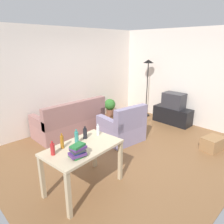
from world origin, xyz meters
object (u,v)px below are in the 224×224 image
object	(u,v)px
potted_plant	(110,106)
bottle_clear	(98,130)
torchiere_lamp	(148,73)
book_stack	(78,151)
desk	(83,153)
armchair	(123,128)
bottle_red	(53,149)
storage_box	(213,144)
bottle_tall	(77,138)
tv	(174,100)
bottle_dark	(85,133)
couch	(71,123)
tv_stand	(172,115)
bottle_amber	(62,142)

from	to	relation	value
potted_plant	bottle_clear	size ratio (longest dim) A/B	2.73
torchiere_lamp	bottle_clear	world-z (taller)	torchiere_lamp
bottle_clear	book_stack	distance (m)	0.76
desk	armchair	world-z (taller)	armchair
bottle_red	potted_plant	bearing A→B (deg)	34.38
storage_box	armchair	bearing A→B (deg)	121.96
desk	book_stack	bearing A→B (deg)	-144.04
desk	bottle_tall	xyz separation A→B (m)	(-0.01, 0.14, 0.21)
tv	armchair	distance (m)	1.98
storage_box	bottle_red	bearing A→B (deg)	162.36
potted_plant	bottle_red	size ratio (longest dim) A/B	2.71
bottle_dark	bottle_clear	bearing A→B (deg)	-13.06
couch	book_stack	size ratio (longest dim) A/B	7.13
potted_plant	bottle_tall	bearing A→B (deg)	-142.25
potted_plant	couch	bearing A→B (deg)	-169.71
tv_stand	potted_plant	distance (m)	1.99
torchiere_lamp	bottle_red	xyz separation A→B (m)	(-4.14, -1.43, -0.56)
bottle_red	book_stack	world-z (taller)	bottle_red
bottle_red	bottle_amber	xyz separation A→B (m)	(0.20, 0.08, 0.01)
tv_stand	potted_plant	world-z (taller)	potted_plant
bottle_red	book_stack	xyz separation A→B (m)	(0.22, -0.30, -0.00)
tv	bottle_dark	world-z (taller)	bottle_dark
desk	book_stack	world-z (taller)	book_stack
couch	tv_stand	world-z (taller)	couch
potted_plant	bottle_red	bearing A→B (deg)	-145.62
tv	potted_plant	bearing A→B (deg)	26.39
couch	bottle_red	xyz separation A→B (m)	(-1.54, -1.92, 0.54)
desk	storage_box	distance (m)	3.05
potted_plant	armchair	size ratio (longest dim) A/B	0.58
tv	bottle_clear	xyz separation A→B (m)	(-3.25, -0.39, 0.15)
storage_box	bottle_red	world-z (taller)	bottle_red
potted_plant	bottle_dark	xyz separation A→B (m)	(-2.60, -2.12, 0.52)
torchiere_lamp	book_stack	xyz separation A→B (m)	(-3.92, -1.73, -0.56)
bottle_red	book_stack	distance (m)	0.37
armchair	storage_box	distance (m)	2.06
armchair	bottle_tall	xyz separation A→B (m)	(-1.77, -0.64, 0.54)
potted_plant	bottle_red	xyz separation A→B (m)	(-3.26, -2.23, 0.52)
bottle_amber	book_stack	distance (m)	0.38
tv	bottle_red	world-z (taller)	bottle_red
tv_stand	couch	bearing A→B (deg)	60.58
torchiere_lamp	bottle_dark	world-z (taller)	torchiere_lamp
torchiere_lamp	storage_box	bearing A→B (deg)	-108.75
bottle_amber	bottle_dark	bearing A→B (deg)	4.12
couch	torchiere_lamp	xyz separation A→B (m)	(2.60, -0.49, 1.11)
storage_box	bottle_tall	size ratio (longest dim) A/B	1.99
armchair	bottle_red	xyz separation A→B (m)	(-2.22, -0.69, 0.53)
storage_box	bottle_dark	distance (m)	2.97
tv_stand	potted_plant	bearing A→B (deg)	26.30
storage_box	tv_stand	bearing A→B (deg)	60.78
bottle_tall	couch	bearing A→B (deg)	59.62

